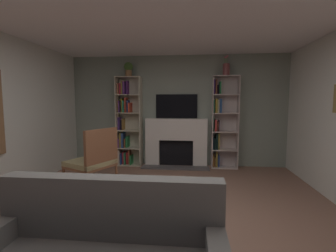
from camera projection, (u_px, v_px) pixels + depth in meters
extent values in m
plane|color=#85604E|center=(157.00, 228.00, 2.96)|extent=(7.29, 7.29, 0.00)
cube|color=gray|center=(177.00, 111.00, 5.86)|extent=(5.17, 0.06, 2.59)
cube|color=white|center=(156.00, 1.00, 2.70)|extent=(5.17, 6.20, 0.06)
cube|color=white|center=(153.00, 152.00, 5.89)|extent=(0.33, 0.21, 0.62)
cube|color=white|center=(200.00, 153.00, 5.76)|extent=(0.33, 0.21, 0.62)
cube|color=white|center=(176.00, 129.00, 5.77)|extent=(1.45, 0.21, 0.50)
cube|color=black|center=(176.00, 152.00, 5.89)|extent=(0.80, 0.08, 0.62)
cube|color=#504D4E|center=(175.00, 168.00, 5.60)|extent=(1.55, 0.30, 0.03)
cube|color=black|center=(177.00, 106.00, 5.79)|extent=(0.97, 0.06, 0.56)
cube|color=beige|center=(118.00, 121.00, 5.85)|extent=(0.02, 0.32, 2.09)
cube|color=beige|center=(141.00, 122.00, 5.79)|extent=(0.02, 0.32, 2.09)
cube|color=beige|center=(131.00, 121.00, 5.97)|extent=(0.59, 0.02, 2.09)
cube|color=beige|center=(130.00, 164.00, 5.93)|extent=(0.55, 0.32, 0.02)
cube|color=beige|center=(120.00, 157.00, 5.95)|extent=(0.04, 0.25, 0.35)
cube|color=#2C4493|center=(122.00, 158.00, 5.95)|extent=(0.02, 0.27, 0.27)
cube|color=#AD2936|center=(124.00, 158.00, 5.97)|extent=(0.04, 0.21, 0.29)
cube|color=#2E734A|center=(126.00, 158.00, 5.94)|extent=(0.03, 0.26, 0.28)
cube|color=#B32327|center=(128.00, 158.00, 5.96)|extent=(0.04, 0.19, 0.29)
cube|color=brown|center=(130.00, 157.00, 5.95)|extent=(0.03, 0.21, 0.34)
cube|color=#267A3F|center=(131.00, 160.00, 5.93)|extent=(0.03, 0.26, 0.21)
cube|color=beige|center=(130.00, 148.00, 5.89)|extent=(0.55, 0.32, 0.02)
cube|color=#603869|center=(120.00, 143.00, 5.92)|extent=(0.03, 0.25, 0.21)
cube|color=#A78531|center=(122.00, 140.00, 5.92)|extent=(0.04, 0.24, 0.35)
cube|color=#2C4886|center=(123.00, 140.00, 5.89)|extent=(0.04, 0.27, 0.35)
cube|color=brown|center=(126.00, 143.00, 5.92)|extent=(0.03, 0.22, 0.21)
cube|color=#23753B|center=(128.00, 142.00, 5.91)|extent=(0.04, 0.22, 0.26)
cube|color=beige|center=(129.00, 130.00, 5.84)|extent=(0.55, 0.32, 0.02)
cube|color=#51317D|center=(120.00, 123.00, 5.90)|extent=(0.04, 0.21, 0.30)
cube|color=black|center=(122.00, 125.00, 5.91)|extent=(0.04, 0.18, 0.24)
cube|color=olive|center=(123.00, 124.00, 5.88)|extent=(0.02, 0.22, 0.26)
cube|color=beige|center=(129.00, 113.00, 5.80)|extent=(0.55, 0.32, 0.02)
cube|color=brown|center=(119.00, 106.00, 5.84)|extent=(0.03, 0.23, 0.28)
cube|color=#542E6A|center=(120.00, 107.00, 5.83)|extent=(0.02, 0.26, 0.27)
cube|color=olive|center=(123.00, 105.00, 5.86)|extent=(0.03, 0.18, 0.32)
cube|color=#2A7F53|center=(124.00, 106.00, 5.82)|extent=(0.04, 0.24, 0.27)
cube|color=#A53728|center=(126.00, 105.00, 5.82)|extent=(0.03, 0.24, 0.35)
cube|color=#344681|center=(128.00, 106.00, 5.82)|extent=(0.03, 0.22, 0.29)
cube|color=#B83B27|center=(130.00, 108.00, 5.80)|extent=(0.04, 0.27, 0.23)
cube|color=beige|center=(129.00, 95.00, 5.76)|extent=(0.55, 0.32, 0.02)
cube|color=#985940|center=(119.00, 89.00, 5.81)|extent=(0.04, 0.22, 0.26)
cube|color=#A82434|center=(121.00, 89.00, 5.80)|extent=(0.04, 0.21, 0.26)
cube|color=olive|center=(123.00, 88.00, 5.78)|extent=(0.03, 0.25, 0.32)
cube|color=#562D72|center=(125.00, 88.00, 5.77)|extent=(0.04, 0.26, 0.30)
cube|color=#5A266F|center=(127.00, 88.00, 5.80)|extent=(0.03, 0.19, 0.32)
cube|color=beige|center=(128.00, 77.00, 5.72)|extent=(0.55, 0.32, 0.02)
cube|color=beige|center=(212.00, 122.00, 5.61)|extent=(0.02, 0.31, 2.09)
cube|color=beige|center=(238.00, 123.00, 5.55)|extent=(0.02, 0.31, 2.09)
cube|color=beige|center=(224.00, 122.00, 5.72)|extent=(0.59, 0.02, 2.09)
cube|color=beige|center=(224.00, 167.00, 5.68)|extent=(0.55, 0.31, 0.02)
cube|color=#996634|center=(213.00, 160.00, 5.73)|extent=(0.03, 0.21, 0.28)
cube|color=#99662F|center=(215.00, 161.00, 5.71)|extent=(0.02, 0.23, 0.23)
cube|color=olive|center=(217.00, 159.00, 5.71)|extent=(0.03, 0.22, 0.36)
cube|color=navy|center=(219.00, 161.00, 5.72)|extent=(0.03, 0.20, 0.26)
cube|color=beige|center=(224.00, 150.00, 5.64)|extent=(0.55, 0.31, 0.02)
cube|color=#15242D|center=(213.00, 143.00, 5.68)|extent=(0.02, 0.22, 0.27)
cube|color=black|center=(215.00, 143.00, 5.66)|extent=(0.02, 0.26, 0.26)
cube|color=black|center=(217.00, 141.00, 5.67)|extent=(0.04, 0.23, 0.35)
cube|color=olive|center=(219.00, 141.00, 5.68)|extent=(0.03, 0.19, 0.36)
cube|color=beige|center=(225.00, 132.00, 5.60)|extent=(0.55, 0.31, 0.02)
cube|color=#346F55|center=(213.00, 124.00, 5.66)|extent=(0.02, 0.17, 0.33)
cube|color=#BB3734|center=(216.00, 125.00, 5.63)|extent=(0.04, 0.24, 0.26)
cube|color=brown|center=(218.00, 126.00, 5.63)|extent=(0.02, 0.22, 0.22)
cube|color=black|center=(219.00, 125.00, 5.65)|extent=(0.02, 0.19, 0.25)
cube|color=beige|center=(225.00, 113.00, 5.56)|extent=(0.55, 0.31, 0.02)
cube|color=#2B6B4F|center=(214.00, 106.00, 5.62)|extent=(0.03, 0.17, 0.29)
cube|color=olive|center=(216.00, 106.00, 5.57)|extent=(0.04, 0.26, 0.32)
cube|color=beige|center=(218.00, 106.00, 5.59)|extent=(0.03, 0.21, 0.29)
cube|color=#284E8B|center=(221.00, 106.00, 5.60)|extent=(0.04, 0.18, 0.31)
cube|color=beige|center=(226.00, 95.00, 5.52)|extent=(0.55, 0.31, 0.02)
cube|color=#4A2678|center=(214.00, 87.00, 5.55)|extent=(0.02, 0.23, 0.32)
cube|color=brown|center=(216.00, 87.00, 5.56)|extent=(0.03, 0.19, 0.33)
cube|color=black|center=(218.00, 90.00, 5.55)|extent=(0.02, 0.22, 0.21)
cube|color=#267F40|center=(220.00, 88.00, 5.55)|extent=(0.03, 0.20, 0.28)
cube|color=beige|center=(226.00, 76.00, 5.47)|extent=(0.55, 0.31, 0.02)
cylinder|color=#A17147|center=(129.00, 74.00, 5.72)|extent=(0.15, 0.15, 0.15)
sphere|color=#466C2E|center=(128.00, 67.00, 5.71)|extent=(0.21, 0.21, 0.21)
cylinder|color=brown|center=(226.00, 70.00, 5.47)|extent=(0.15, 0.15, 0.26)
cylinder|color=#4C7F3F|center=(227.00, 60.00, 5.45)|extent=(0.01, 0.01, 0.17)
sphere|color=#E36B81|center=(227.00, 56.00, 5.44)|extent=(0.04, 0.04, 0.04)
cylinder|color=#4C7F3F|center=(225.00, 60.00, 5.46)|extent=(0.01, 0.01, 0.15)
sphere|color=#E36B81|center=(225.00, 57.00, 5.45)|extent=(0.04, 0.04, 0.04)
cylinder|color=#4C7F3F|center=(226.00, 61.00, 5.44)|extent=(0.01, 0.01, 0.14)
sphere|color=#E36B81|center=(226.00, 57.00, 5.43)|extent=(0.04, 0.04, 0.04)
cube|color=slate|center=(111.00, 207.00, 1.92)|extent=(1.74, 0.18, 0.48)
cylinder|color=brown|center=(87.00, 184.00, 3.89)|extent=(0.04, 0.04, 0.42)
cylinder|color=brown|center=(116.00, 174.00, 4.43)|extent=(0.04, 0.04, 0.42)
cylinder|color=brown|center=(64.00, 178.00, 4.22)|extent=(0.04, 0.04, 0.42)
cylinder|color=brown|center=(94.00, 169.00, 4.75)|extent=(0.04, 0.04, 0.42)
cube|color=tan|center=(90.00, 162.00, 4.30)|extent=(0.88, 0.90, 0.08)
cube|color=brown|center=(90.00, 166.00, 4.31)|extent=(0.88, 0.90, 0.04)
cube|color=brown|center=(102.00, 148.00, 4.11)|extent=(0.35, 0.64, 0.64)
cube|color=#513634|center=(129.00, 219.00, 2.44)|extent=(0.93, 0.52, 0.04)
cylinder|color=#513634|center=(76.00, 248.00, 2.27)|extent=(0.05, 0.05, 0.34)
cylinder|color=#513634|center=(97.00, 223.00, 2.74)|extent=(0.05, 0.05, 0.34)
cylinder|color=#513634|center=(175.00, 228.00, 2.64)|extent=(0.05, 0.05, 0.34)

